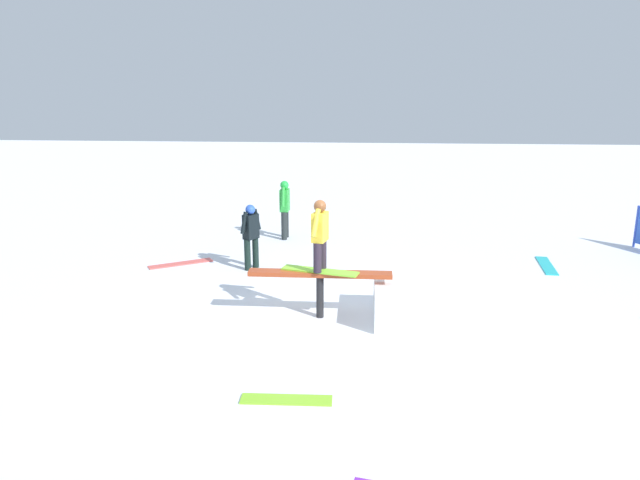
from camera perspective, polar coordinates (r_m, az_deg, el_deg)
name	(u,v)px	position (r m, az deg, el deg)	size (l,w,h in m)	color
ground_plane	(320,317)	(11.73, 0.00, -7.05)	(60.00, 60.00, 0.00)	white
rail_feature	(320,279)	(11.46, 0.00, -3.55)	(2.64, 0.29, 0.89)	black
snow_kicker_ramp	(423,302)	(11.63, 9.43, -5.66)	(1.80, 1.50, 0.68)	white
main_rider_on_rail	(320,237)	(11.24, 0.00, 0.32)	(1.45, 0.79, 1.34)	#87DC34
bystander_green	(285,206)	(16.98, -3.24, 3.09)	(0.24, 0.66, 1.60)	#222929
bystander_black	(251,233)	(14.38, -6.33, 0.63)	(0.43, 0.59, 1.52)	black
loose_snowboard_lime	(286,400)	(8.96, -3.10, -14.37)	(1.28, 0.28, 0.02)	#88D42B
loose_snowboard_cyan	(547,266)	(15.65, 20.01, -2.21)	(1.44, 0.28, 0.02)	#20BBC2
loose_snowboard_coral	(181,264)	(15.22, -12.62, -2.12)	(1.51, 0.28, 0.02)	#ED5C55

